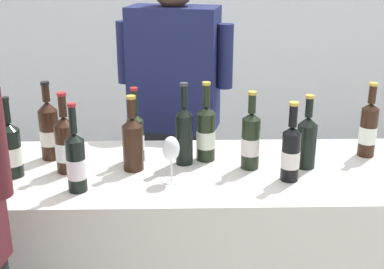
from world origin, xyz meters
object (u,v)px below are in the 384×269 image
at_px(wine_bottle_2, 133,142).
at_px(wine_bottle_4, 136,136).
at_px(wine_bottle_3, 49,130).
at_px(wine_bottle_8, 206,133).
at_px(wine_bottle_0, 184,133).
at_px(wine_glass, 171,151).
at_px(wine_bottle_10, 291,152).
at_px(wine_bottle_7, 76,162).
at_px(wine_bottle_11, 368,129).
at_px(person_server, 175,133).
at_px(wine_bottle_6, 251,140).
at_px(wine_bottle_9, 66,144).
at_px(wine_bottle_5, 307,140).

height_order(wine_bottle_2, wine_bottle_4, wine_bottle_4).
relative_size(wine_bottle_3, wine_bottle_8, 0.99).
distance_m(wine_bottle_0, wine_glass, 0.19).
bearing_deg(wine_bottle_10, wine_bottle_2, 169.21).
bearing_deg(wine_bottle_4, wine_glass, -55.00).
xyz_separation_m(wine_bottle_3, wine_bottle_7, (0.17, -0.32, -0.01)).
distance_m(wine_bottle_11, person_server, 1.02).
relative_size(wine_bottle_2, wine_bottle_6, 0.96).
bearing_deg(wine_bottle_9, wine_bottle_5, 1.33).
relative_size(wine_bottle_7, wine_bottle_8, 1.00).
relative_size(wine_bottle_3, wine_bottle_7, 1.00).
height_order(wine_bottle_5, wine_bottle_11, wine_bottle_11).
bearing_deg(wine_bottle_5, wine_bottle_2, -179.33).
xyz_separation_m(wine_bottle_4, wine_bottle_8, (0.30, 0.00, 0.01)).
distance_m(wine_bottle_3, wine_glass, 0.57).
bearing_deg(wine_bottle_10, wine_bottle_6, 138.53).
bearing_deg(wine_bottle_7, wine_bottle_6, 16.68).
bearing_deg(wine_bottle_7, wine_bottle_4, 56.16).
relative_size(wine_bottle_0, wine_bottle_5, 1.13).
relative_size(wine_bottle_4, wine_bottle_9, 0.97).
bearing_deg(wine_bottle_5, wine_bottle_8, 167.45).
distance_m(wine_bottle_8, wine_bottle_10, 0.38).
bearing_deg(wine_bottle_6, wine_bottle_10, -41.47).
bearing_deg(wine_bottle_3, wine_bottle_2, -19.46).
bearing_deg(wine_glass, wine_bottle_11, 16.63).
height_order(wine_bottle_4, wine_bottle_5, wine_bottle_4).
bearing_deg(person_server, wine_bottle_9, -121.35).
height_order(wine_bottle_0, wine_bottle_3, wine_bottle_0).
relative_size(wine_bottle_7, wine_glass, 1.83).
xyz_separation_m(wine_bottle_2, wine_bottle_11, (1.00, 0.13, 0.00)).
height_order(wine_bottle_7, wine_glass, wine_bottle_7).
bearing_deg(wine_bottle_2, wine_glass, -38.07).
xyz_separation_m(wine_glass, person_server, (0.01, 0.81, -0.22)).
relative_size(wine_bottle_4, wine_bottle_6, 0.99).
relative_size(wine_bottle_2, wine_glass, 1.68).
relative_size(wine_bottle_10, wine_bottle_11, 0.97).
relative_size(wine_bottle_5, wine_bottle_11, 0.94).
relative_size(wine_bottle_8, wine_bottle_10, 1.08).
bearing_deg(wine_bottle_5, wine_glass, -166.62).
height_order(wine_bottle_6, person_server, person_server).
relative_size(wine_bottle_7, person_server, 0.20).
height_order(wine_bottle_9, person_server, person_server).
height_order(wine_bottle_7, wine_bottle_10, wine_bottle_7).
height_order(wine_bottle_3, person_server, person_server).
distance_m(wine_bottle_5, wine_bottle_6, 0.23).
height_order(wine_bottle_0, person_server, person_server).
xyz_separation_m(wine_bottle_3, wine_bottle_11, (1.36, 0.00, -0.01)).
distance_m(wine_bottle_2, wine_bottle_6, 0.47).
height_order(wine_bottle_3, wine_bottle_6, wine_bottle_3).
relative_size(wine_bottle_0, wine_glass, 1.88).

